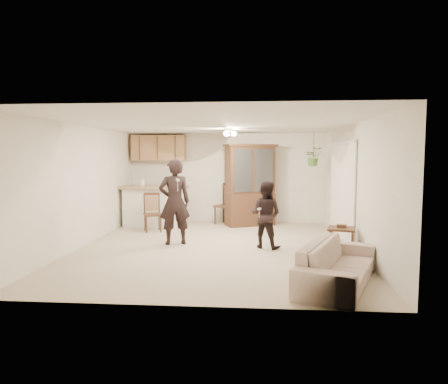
# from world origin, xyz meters

# --- Properties ---
(floor) EXTENTS (6.50, 6.50, 0.00)m
(floor) POSITION_xyz_m (0.00, 0.00, 0.00)
(floor) COLOR tan
(floor) RESTS_ON ground
(ceiling) EXTENTS (5.50, 6.50, 0.02)m
(ceiling) POSITION_xyz_m (0.00, 0.00, 2.50)
(ceiling) COLOR silver
(ceiling) RESTS_ON wall_back
(wall_back) EXTENTS (5.50, 0.02, 2.50)m
(wall_back) POSITION_xyz_m (0.00, 3.25, 1.25)
(wall_back) COLOR beige
(wall_back) RESTS_ON ground
(wall_front) EXTENTS (5.50, 0.02, 2.50)m
(wall_front) POSITION_xyz_m (0.00, -3.25, 1.25)
(wall_front) COLOR beige
(wall_front) RESTS_ON ground
(wall_left) EXTENTS (0.02, 6.50, 2.50)m
(wall_left) POSITION_xyz_m (-2.75, 0.00, 1.25)
(wall_left) COLOR beige
(wall_left) RESTS_ON ground
(wall_right) EXTENTS (0.02, 6.50, 2.50)m
(wall_right) POSITION_xyz_m (2.75, 0.00, 1.25)
(wall_right) COLOR beige
(wall_right) RESTS_ON ground
(breakfast_bar) EXTENTS (1.60, 0.55, 1.00)m
(breakfast_bar) POSITION_xyz_m (-1.85, 2.35, 0.50)
(breakfast_bar) COLOR white
(breakfast_bar) RESTS_ON floor
(bar_top) EXTENTS (1.75, 0.70, 0.08)m
(bar_top) POSITION_xyz_m (-1.85, 2.35, 1.05)
(bar_top) COLOR tan
(bar_top) RESTS_ON breakfast_bar
(upper_cabinets) EXTENTS (1.50, 0.34, 0.70)m
(upper_cabinets) POSITION_xyz_m (-1.90, 3.07, 2.10)
(upper_cabinets) COLOR #9C7644
(upper_cabinets) RESTS_ON wall_back
(vertical_blinds) EXTENTS (0.06, 2.30, 2.10)m
(vertical_blinds) POSITION_xyz_m (2.71, 0.90, 1.10)
(vertical_blinds) COLOR white
(vertical_blinds) RESTS_ON wall_right
(ceiling_fixture) EXTENTS (0.36, 0.36, 0.20)m
(ceiling_fixture) POSITION_xyz_m (0.20, 1.20, 2.40)
(ceiling_fixture) COLOR #FFE5BF
(ceiling_fixture) RESTS_ON ceiling
(hanging_plant) EXTENTS (0.43, 0.37, 0.48)m
(hanging_plant) POSITION_xyz_m (2.30, 2.40, 1.85)
(hanging_plant) COLOR #3A6327
(hanging_plant) RESTS_ON ceiling
(plant_cord) EXTENTS (0.01, 0.01, 0.65)m
(plant_cord) POSITION_xyz_m (2.30, 2.40, 2.17)
(plant_cord) COLOR black
(plant_cord) RESTS_ON ceiling
(sofa) EXTENTS (1.39, 2.01, 0.73)m
(sofa) POSITION_xyz_m (2.02, -2.21, 0.37)
(sofa) COLOR beige
(sofa) RESTS_ON floor
(adult) EXTENTS (0.77, 0.63, 1.80)m
(adult) POSITION_xyz_m (-0.88, 0.24, 0.90)
(adult) COLOR black
(adult) RESTS_ON floor
(child) EXTENTS (0.81, 0.74, 1.35)m
(child) POSITION_xyz_m (1.03, 0.05, 0.68)
(child) COLOR black
(child) RESTS_ON floor
(china_hutch) EXTENTS (1.48, 1.05, 2.19)m
(china_hutch) POSITION_xyz_m (0.68, 2.69, 1.08)
(china_hutch) COLOR #3D2516
(china_hutch) RESTS_ON floor
(side_table) EXTENTS (0.59, 0.59, 0.60)m
(side_table) POSITION_xyz_m (2.42, -0.54, 0.28)
(side_table) COLOR #3D2516
(side_table) RESTS_ON floor
(chair_bar) EXTENTS (0.54, 0.54, 0.96)m
(chair_bar) POSITION_xyz_m (-1.72, 1.62, 0.27)
(chair_bar) COLOR #3D2516
(chair_bar) RESTS_ON floor
(chair_hutch_left) EXTENTS (0.68, 0.68, 1.12)m
(chair_hutch_left) POSITION_xyz_m (-0.01, 2.87, 0.32)
(chair_hutch_left) COLOR #3D2516
(chair_hutch_left) RESTS_ON floor
(chair_hutch_right) EXTENTS (0.67, 0.67, 1.08)m
(chair_hutch_right) POSITION_xyz_m (1.02, 2.87, 0.31)
(chair_hutch_right) COLOR #3D2516
(chair_hutch_right) RESTS_ON floor
(controller_adult) EXTENTS (0.10, 0.16, 0.05)m
(controller_adult) POSITION_xyz_m (-0.74, -0.16, 1.39)
(controller_adult) COLOR silver
(controller_adult) RESTS_ON adult
(controller_child) EXTENTS (0.08, 0.12, 0.04)m
(controller_child) POSITION_xyz_m (0.89, -0.24, 0.83)
(controller_child) COLOR silver
(controller_child) RESTS_ON child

